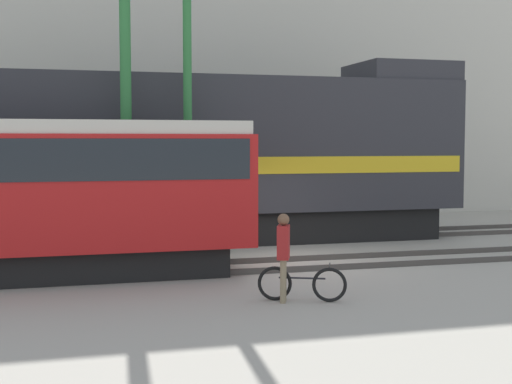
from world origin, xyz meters
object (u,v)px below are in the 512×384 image
object	(u,v)px
person	(283,248)
utility_pole_right	(188,106)
utility_pole_center	(126,102)
freight_locomotive	(179,157)
bicycle	(302,284)
streetcar	(31,189)

from	to	relation	value
person	utility_pole_right	size ratio (longest dim) A/B	0.21
utility_pole_center	freight_locomotive	bearing A→B (deg)	52.97
bicycle	utility_pole_center	xyz separation A→B (m)	(-2.81, 6.05, 3.78)
streetcar	utility_pole_right	xyz separation A→B (m)	(3.97, 2.36, 2.01)
freight_locomotive	bicycle	xyz separation A→B (m)	(1.02, -8.42, -2.29)
utility_pole_center	person	bearing A→B (deg)	-68.11
utility_pole_right	person	bearing A→B (deg)	-82.51
bicycle	utility_pole_right	bearing A→B (deg)	100.97
streetcar	bicycle	size ratio (longest dim) A/B	6.06
streetcar	bicycle	xyz separation A→B (m)	(5.14, -3.69, -1.70)
freight_locomotive	streetcar	distance (m)	6.30
freight_locomotive	streetcar	world-z (taller)	freight_locomotive
streetcar	utility_pole_right	bearing A→B (deg)	30.79
streetcar	person	world-z (taller)	streetcar
utility_pole_center	utility_pole_right	world-z (taller)	utility_pole_center
bicycle	person	size ratio (longest dim) A/B	0.95
bicycle	person	bearing A→B (deg)	178.62
person	utility_pole_center	xyz separation A→B (m)	(-2.43, 6.04, 3.07)
utility_pole_center	streetcar	bearing A→B (deg)	-134.65
person	utility_pole_right	bearing A→B (deg)	97.49
freight_locomotive	utility_pole_center	size ratio (longest dim) A/B	2.16
streetcar	utility_pole_center	bearing A→B (deg)	45.35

